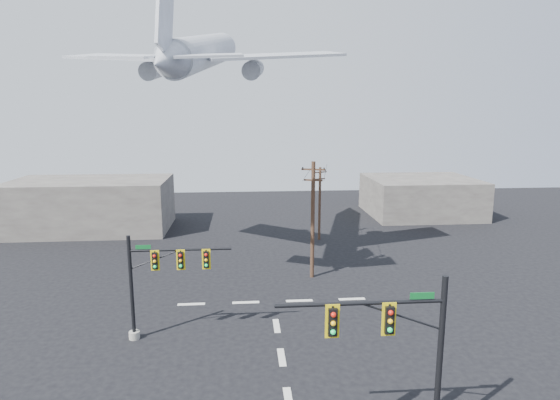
{
  "coord_description": "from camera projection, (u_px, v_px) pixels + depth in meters",
  "views": [
    {
      "loc": [
        -2.07,
        -20.69,
        14.05
      ],
      "look_at": [
        -0.01,
        5.0,
        9.07
      ],
      "focal_mm": 30.0,
      "sensor_mm": 36.0,
      "label": 1
    }
  ],
  "objects": [
    {
      "name": "utility_pole_a",
      "position": [
        313.0,
        218.0,
        38.99
      ],
      "size": [
        1.93,
        0.74,
        9.91
      ],
      "rotation": [
        0.0,
        0.0,
        -0.31
      ],
      "color": "#41281C",
      "rests_on": "ground"
    },
    {
      "name": "building_right",
      "position": [
        421.0,
        196.0,
        63.48
      ],
      "size": [
        14.0,
        12.0,
        5.0
      ],
      "primitive_type": "cube",
      "color": "slate",
      "rests_on": "ground"
    },
    {
      "name": "ground",
      "position": [
        288.0,
        399.0,
        23.07
      ],
      "size": [
        120.0,
        120.0,
        0.0
      ],
      "primitive_type": "plane",
      "color": "black",
      "rests_on": "ground"
    },
    {
      "name": "signal_mast_near",
      "position": [
        405.0,
        356.0,
        19.42
      ],
      "size": [
        7.34,
        0.82,
        7.44
      ],
      "color": "gray",
      "rests_on": "ground"
    },
    {
      "name": "signal_mast_far",
      "position": [
        157.0,
        281.0,
        28.56
      ],
      "size": [
        6.47,
        0.73,
        6.65
      ],
      "color": "gray",
      "rests_on": "ground"
    },
    {
      "name": "building_left",
      "position": [
        91.0,
        205.0,
        55.19
      ],
      "size": [
        18.0,
        10.0,
        6.0
      ],
      "primitive_type": "cube",
      "color": "slate",
      "rests_on": "ground"
    },
    {
      "name": "power_lines",
      "position": [
        317.0,
        172.0,
        44.18
      ],
      "size": [
        4.15,
        11.62,
        0.03
      ],
      "color": "black"
    },
    {
      "name": "airliner",
      "position": [
        202.0,
        53.0,
        39.81
      ],
      "size": [
        24.09,
        25.56,
        6.97
      ],
      "rotation": [
        0.0,
        -0.17,
        1.41
      ],
      "color": "silver"
    },
    {
      "name": "lane_markings",
      "position": [
        280.0,
        346.0,
        28.29
      ],
      "size": [
        14.0,
        21.2,
        0.01
      ],
      "color": "beige",
      "rests_on": "ground"
    },
    {
      "name": "utility_pole_b",
      "position": [
        320.0,
        202.0,
        50.74
      ],
      "size": [
        1.54,
        0.72,
        8.01
      ],
      "rotation": [
        0.0,
        0.0,
        0.4
      ],
      "color": "#41281C",
      "rests_on": "ground"
    }
  ]
}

